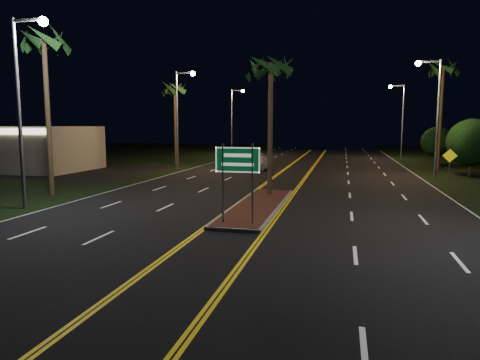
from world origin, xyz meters
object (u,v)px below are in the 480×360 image
(shrub_far, at_px, (437,142))
(palm_left_near, at_px, (44,43))
(streetlight_left_mid, at_px, (181,108))
(streetlight_left_far, at_px, (234,114))
(palm_right_far, at_px, (443,70))
(streetlight_right_mid, at_px, (433,104))
(palm_median, at_px, (271,67))
(commercial_building, at_px, (9,148))
(car_near, at_px, (258,161))
(shrub_mid, at_px, (472,142))
(car_far, at_px, (238,153))
(streetlight_right_far, at_px, (400,113))
(streetlight_left_near, at_px, (25,91))
(palm_left_far, at_px, (175,89))
(warning_sign, at_px, (450,160))
(median_island, at_px, (258,206))
(highway_sign, at_px, (238,167))

(shrub_far, bearing_deg, palm_left_near, -133.21)
(streetlight_left_mid, bearing_deg, streetlight_left_far, 90.00)
(streetlight_left_far, distance_m, palm_right_far, 27.50)
(shrub_far, bearing_deg, streetlight_right_mid, -102.82)
(palm_median, distance_m, palm_left_near, 12.82)
(streetlight_right_mid, bearing_deg, palm_median, -132.70)
(commercial_building, xyz_separation_m, streetlight_left_mid, (15.39, 4.01, 3.65))
(streetlight_left_mid, relative_size, car_near, 1.81)
(shrub_mid, height_order, car_far, shrub_mid)
(streetlight_right_far, bearing_deg, streetlight_left_near, -119.19)
(palm_right_far, xyz_separation_m, car_far, (-21.50, 8.48, -8.43))
(streetlight_right_mid, xyz_separation_m, car_near, (-14.14, 2.95, -4.83))
(car_near, bearing_deg, streetlight_left_mid, -169.41)
(streetlight_left_near, xyz_separation_m, palm_left_near, (-1.89, 4.00, 3.02))
(palm_right_far, bearing_deg, shrub_far, 80.54)
(streetlight_left_mid, xyz_separation_m, shrub_far, (24.41, 12.00, -3.32))
(streetlight_left_near, bearing_deg, streetlight_right_far, 60.81)
(streetlight_left_far, xyz_separation_m, streetlight_right_far, (21.23, -2.00, 0.00))
(car_near, bearing_deg, car_far, 113.91)
(streetlight_right_far, bearing_deg, palm_left_near, -124.21)
(streetlight_left_near, relative_size, car_far, 2.08)
(streetlight_right_mid, xyz_separation_m, palm_left_far, (-23.41, 6.00, 2.09))
(streetlight_right_far, xyz_separation_m, warning_sign, (1.04, -21.60, -4.12))
(streetlight_left_mid, relative_size, shrub_far, 2.27)
(shrub_mid, bearing_deg, warning_sign, -123.13)
(median_island, distance_m, shrub_mid, 22.18)
(highway_sign, height_order, streetlight_left_far, streetlight_left_far)
(shrub_far, bearing_deg, palm_right_far, -99.46)
(streetlight_left_near, bearing_deg, warning_sign, 36.38)
(median_island, xyz_separation_m, highway_sign, (0.00, -4.20, 2.32))
(streetlight_right_far, xyz_separation_m, car_far, (-19.31, -3.52, -4.94))
(median_island, xyz_separation_m, shrub_mid, (14.00, 17.00, 2.64))
(palm_left_near, bearing_deg, car_near, 62.09)
(shrub_far, bearing_deg, commercial_building, -158.09)
(streetlight_right_far, relative_size, palm_left_near, 0.92)
(palm_right_far, height_order, car_near, palm_right_far)
(streetlight_right_mid, height_order, palm_left_far, streetlight_right_mid)
(shrub_far, bearing_deg, median_island, -115.45)
(streetlight_left_far, xyz_separation_m, streetlight_right_mid, (21.23, -22.00, 0.00))
(streetlight_right_far, xyz_separation_m, palm_left_near, (-23.11, -34.00, 3.02))
(commercial_building, bearing_deg, car_far, 46.90)
(streetlight_right_mid, height_order, shrub_mid, streetlight_right_mid)
(commercial_building, xyz_separation_m, streetlight_left_near, (15.39, -15.99, 3.65))
(streetlight_right_far, height_order, car_far, streetlight_right_far)
(car_near, bearing_deg, streetlight_left_near, -105.73)
(streetlight_left_mid, height_order, warning_sign, streetlight_left_mid)
(car_near, bearing_deg, shrub_mid, -0.14)
(streetlight_left_mid, bearing_deg, shrub_mid, 0.00)
(streetlight_left_near, bearing_deg, shrub_far, 52.66)
(streetlight_left_far, relative_size, streetlight_right_far, 1.00)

